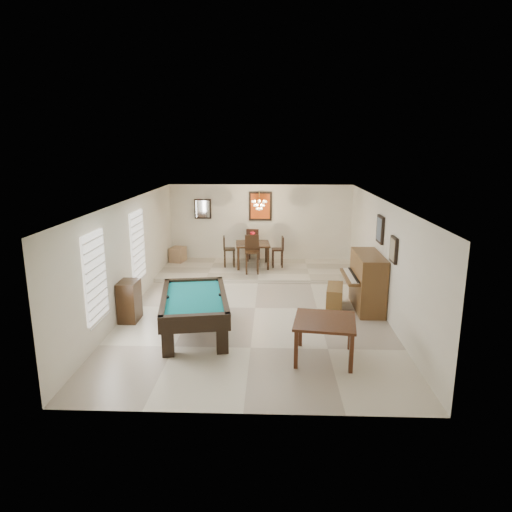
# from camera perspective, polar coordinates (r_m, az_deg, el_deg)

# --- Properties ---
(ground_plane) EXTENTS (6.00, 9.00, 0.02)m
(ground_plane) POSITION_cam_1_polar(r_m,az_deg,el_deg) (11.13, -0.11, -6.54)
(ground_plane) COLOR beige
(wall_back) EXTENTS (6.00, 0.04, 2.60)m
(wall_back) POSITION_cam_1_polar(r_m,az_deg,el_deg) (15.16, 0.55, 4.02)
(wall_back) COLOR silver
(wall_back) RESTS_ON ground_plane
(wall_front) EXTENTS (6.00, 0.04, 2.60)m
(wall_front) POSITION_cam_1_polar(r_m,az_deg,el_deg) (6.47, -1.69, -9.37)
(wall_front) COLOR silver
(wall_front) RESTS_ON ground_plane
(wall_left) EXTENTS (0.04, 9.00, 2.60)m
(wall_left) POSITION_cam_1_polar(r_m,az_deg,el_deg) (11.27, -15.54, 0.16)
(wall_left) COLOR silver
(wall_left) RESTS_ON ground_plane
(wall_right) EXTENTS (0.04, 9.00, 2.60)m
(wall_right) POSITION_cam_1_polar(r_m,az_deg,el_deg) (11.05, 15.62, -0.11)
(wall_right) COLOR silver
(wall_right) RESTS_ON ground_plane
(ceiling) EXTENTS (6.00, 9.00, 0.04)m
(ceiling) POSITION_cam_1_polar(r_m,az_deg,el_deg) (10.52, -0.12, 6.92)
(ceiling) COLOR white
(ceiling) RESTS_ON wall_back
(dining_step) EXTENTS (6.00, 2.50, 0.12)m
(dining_step) POSITION_cam_1_polar(r_m,az_deg,el_deg) (14.21, 0.40, -1.76)
(dining_step) COLOR beige
(dining_step) RESTS_ON ground_plane
(window_left_front) EXTENTS (0.06, 1.00, 1.70)m
(window_left_front) POSITION_cam_1_polar(r_m,az_deg,el_deg) (9.23, -19.45, -2.42)
(window_left_front) COLOR white
(window_left_front) RESTS_ON wall_left
(window_left_rear) EXTENTS (0.06, 1.00, 1.70)m
(window_left_rear) POSITION_cam_1_polar(r_m,az_deg,el_deg) (11.80, -14.57, 1.31)
(window_left_rear) COLOR white
(window_left_rear) RESTS_ON wall_left
(pool_table) EXTENTS (1.72, 2.62, 0.81)m
(pool_table) POSITION_cam_1_polar(r_m,az_deg,el_deg) (9.62, -7.67, -7.36)
(pool_table) COLOR black
(pool_table) RESTS_ON ground_plane
(square_table) EXTENTS (1.23, 1.23, 0.75)m
(square_table) POSITION_cam_1_polar(r_m,az_deg,el_deg) (8.58, 8.53, -10.25)
(square_table) COLOR #381B0E
(square_table) RESTS_ON ground_plane
(upright_piano) EXTENTS (0.90, 1.62, 1.35)m
(upright_piano) POSITION_cam_1_polar(r_m,az_deg,el_deg) (11.18, 12.97, -3.12)
(upright_piano) COLOR brown
(upright_piano) RESTS_ON ground_plane
(piano_bench) EXTENTS (0.52, 1.00, 0.53)m
(piano_bench) POSITION_cam_1_polar(r_m,az_deg,el_deg) (11.26, 9.80, -5.03)
(piano_bench) COLOR brown
(piano_bench) RESTS_ON ground_plane
(apothecary_chest) EXTENTS (0.41, 0.61, 0.91)m
(apothecary_chest) POSITION_cam_1_polar(r_m,az_deg,el_deg) (10.61, -15.55, -5.43)
(apothecary_chest) COLOR black
(apothecary_chest) RESTS_ON ground_plane
(dining_table) EXTENTS (1.12, 1.12, 0.86)m
(dining_table) POSITION_cam_1_polar(r_m,az_deg,el_deg) (14.32, -0.41, 0.39)
(dining_table) COLOR black
(dining_table) RESTS_ON dining_step
(flower_vase) EXTENTS (0.19, 0.19, 0.26)m
(flower_vase) POSITION_cam_1_polar(r_m,az_deg,el_deg) (14.20, -0.42, 2.60)
(flower_vase) COLOR red
(flower_vase) RESTS_ON dining_table
(dining_chair_south) EXTENTS (0.45, 0.45, 1.13)m
(dining_chair_south) POSITION_cam_1_polar(r_m,az_deg,el_deg) (13.51, -0.49, 0.16)
(dining_chair_south) COLOR black
(dining_chair_south) RESTS_ON dining_step
(dining_chair_north) EXTENTS (0.46, 0.46, 1.09)m
(dining_chair_north) POSITION_cam_1_polar(r_m,az_deg,el_deg) (15.01, -0.32, 1.46)
(dining_chair_north) COLOR black
(dining_chair_north) RESTS_ON dining_step
(dining_chair_west) EXTENTS (0.40, 0.40, 0.96)m
(dining_chair_west) POSITION_cam_1_polar(r_m,az_deg,el_deg) (14.32, -3.36, 0.57)
(dining_chair_west) COLOR black
(dining_chair_west) RESTS_ON dining_step
(dining_chair_east) EXTENTS (0.38, 0.38, 0.96)m
(dining_chair_east) POSITION_cam_1_polar(r_m,az_deg,el_deg) (14.26, 2.70, 0.53)
(dining_chair_east) COLOR black
(dining_chair_east) RESTS_ON dining_step
(corner_bench) EXTENTS (0.52, 0.60, 0.47)m
(corner_bench) POSITION_cam_1_polar(r_m,az_deg,el_deg) (15.18, -9.75, 0.20)
(corner_bench) COLOR #9F7A56
(corner_bench) RESTS_ON dining_step
(chandelier) EXTENTS (0.44, 0.44, 0.60)m
(chandelier) POSITION_cam_1_polar(r_m,az_deg,el_deg) (13.74, 0.40, 6.82)
(chandelier) COLOR #FFE5B2
(chandelier) RESTS_ON ceiling
(back_painting) EXTENTS (0.75, 0.06, 0.95)m
(back_painting) POSITION_cam_1_polar(r_m,az_deg,el_deg) (15.03, 0.55, 6.25)
(back_painting) COLOR #D84C14
(back_painting) RESTS_ON wall_back
(back_mirror) EXTENTS (0.55, 0.06, 0.65)m
(back_mirror) POSITION_cam_1_polar(r_m,az_deg,el_deg) (15.22, -6.66, 5.87)
(back_mirror) COLOR white
(back_mirror) RESTS_ON wall_back
(right_picture_upper) EXTENTS (0.06, 0.55, 0.65)m
(right_picture_upper) POSITION_cam_1_polar(r_m,az_deg,el_deg) (11.21, 15.27, 3.24)
(right_picture_upper) COLOR slate
(right_picture_upper) RESTS_ON wall_right
(right_picture_lower) EXTENTS (0.06, 0.45, 0.55)m
(right_picture_lower) POSITION_cam_1_polar(r_m,az_deg,el_deg) (10.01, 16.84, 0.76)
(right_picture_lower) COLOR gray
(right_picture_lower) RESTS_ON wall_right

